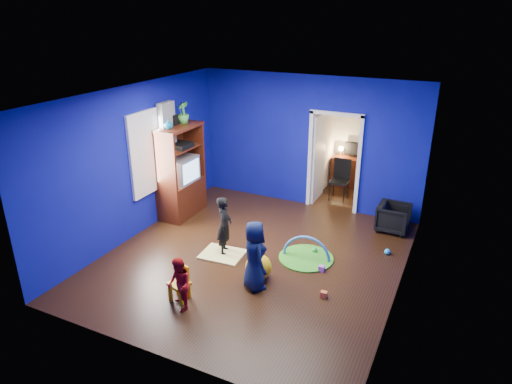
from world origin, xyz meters
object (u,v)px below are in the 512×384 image
at_px(tv_armoire, 180,171).
at_px(play_mat, 306,258).
at_px(child_black, 224,226).
at_px(hopper_ball, 258,267).
at_px(toddler_red, 179,285).
at_px(crt_tv, 182,170).
at_px(kid_chair, 179,285).
at_px(vase, 168,124).
at_px(folding_chair, 339,181).
at_px(child_navy, 255,255).
at_px(study_desk, 350,172).
at_px(armchair, 394,218).

relative_size(tv_armoire, play_mat, 2.00).
xyz_separation_m(child_black, hopper_ball, (0.92, -0.51, -0.33)).
xyz_separation_m(toddler_red, crt_tv, (-1.85, 2.85, 0.60)).
bearing_deg(tv_armoire, child_black, -33.28).
bearing_deg(kid_chair, child_black, 111.17).
xyz_separation_m(child_black, crt_tv, (-1.62, 1.09, 0.47)).
xyz_separation_m(tv_armoire, play_mat, (3.08, -0.66, -0.97)).
height_order(vase, hopper_ball, vase).
bearing_deg(toddler_red, folding_chair, 121.58).
xyz_separation_m(child_navy, kid_chair, (-0.89, -0.79, -0.32)).
bearing_deg(folding_chair, vase, -137.86).
distance_m(hopper_ball, study_desk, 4.83).
xyz_separation_m(vase, crt_tv, (0.04, 0.30, -1.04)).
bearing_deg(child_navy, armchair, -75.17).
bearing_deg(armchair, tv_armoire, 106.39).
distance_m(toddler_red, tv_armoire, 3.46).
bearing_deg(folding_chair, kid_chair, -102.45).
distance_m(toddler_red, study_desk, 6.13).
bearing_deg(child_black, tv_armoire, 35.63).
bearing_deg(play_mat, kid_chair, -123.89).
distance_m(crt_tv, folding_chair, 3.62).
bearing_deg(crt_tv, vase, -97.59).
distance_m(vase, kid_chair, 3.44).
relative_size(toddler_red, tv_armoire, 0.43).
relative_size(child_black, child_navy, 0.96).
bearing_deg(child_black, kid_chair, 161.71).
xyz_separation_m(vase, tv_armoire, (0.00, 0.30, -1.08)).
relative_size(hopper_ball, play_mat, 0.44).
bearing_deg(folding_chair, tv_armoire, -141.39).
xyz_separation_m(child_navy, study_desk, (0.19, 5.07, -0.20)).
distance_m(armchair, folding_chair, 1.82).
xyz_separation_m(toddler_red, tv_armoire, (-1.89, 2.85, 0.56)).
bearing_deg(child_navy, crt_tv, 7.70).
xyz_separation_m(armchair, toddler_red, (-2.37, -4.00, 0.14)).
xyz_separation_m(hopper_ball, folding_chair, (0.24, 3.86, 0.24)).
relative_size(toddler_red, vase, 4.30).
bearing_deg(hopper_ball, child_navy, -78.69).
distance_m(kid_chair, play_mat, 2.41).
relative_size(child_black, hopper_ball, 2.53).
bearing_deg(toddler_red, crt_tv, 164.92).
xyz_separation_m(armchair, vase, (-4.26, -1.45, 1.78)).
bearing_deg(folding_chair, crt_tv, -140.99).
xyz_separation_m(hopper_ball, play_mat, (0.49, 0.95, -0.20)).
bearing_deg(child_navy, vase, 12.71).
height_order(armchair, play_mat, armchair).
height_order(child_black, toddler_red, child_black).
distance_m(hopper_ball, folding_chair, 3.87).
relative_size(child_black, folding_chair, 1.19).
distance_m(tv_armoire, hopper_ball, 3.13).
xyz_separation_m(toddler_red, hopper_ball, (0.69, 1.24, -0.20)).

